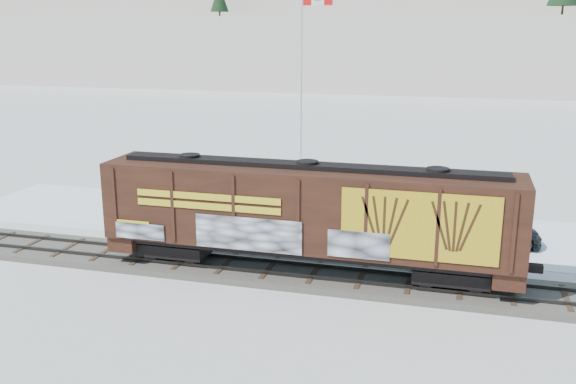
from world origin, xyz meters
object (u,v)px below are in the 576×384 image
(hopper_railcar, at_px, (307,211))
(flagpole, at_px, (303,121))
(car_silver, at_px, (266,216))
(car_white, at_px, (400,212))
(car_dark, at_px, (484,230))

(hopper_railcar, relative_size, flagpole, 1.36)
(car_silver, distance_m, car_white, 7.14)
(car_white, bearing_deg, flagpole, 50.01)
(hopper_railcar, bearing_deg, flagpole, 104.91)
(hopper_railcar, xyz_separation_m, car_dark, (7.40, 6.38, -2.17))
(car_silver, height_order, car_dark, car_dark)
(flagpole, height_order, car_silver, flagpole)
(car_silver, distance_m, car_dark, 11.10)
(car_silver, xyz_separation_m, car_dark, (11.10, 0.30, 0.08))
(car_silver, relative_size, car_white, 0.83)
(car_silver, relative_size, car_dark, 0.76)
(flagpole, xyz_separation_m, car_silver, (-0.29, -6.71, -4.11))
(flagpole, distance_m, car_white, 8.90)
(flagpole, xyz_separation_m, car_dark, (10.80, -6.41, -4.03))
(flagpole, height_order, car_white, flagpole)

